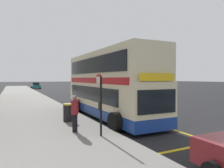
% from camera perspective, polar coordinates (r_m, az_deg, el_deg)
% --- Properties ---
extents(ground_plane, '(260.00, 260.00, 0.00)m').
position_cam_1_polar(ground_plane, '(37.94, -13.07, -2.46)').
color(ground_plane, black).
extents(pavement_near, '(6.00, 76.00, 0.14)m').
position_cam_1_polar(pavement_near, '(37.02, -23.71, -2.55)').
color(pavement_near, gray).
rests_on(pavement_near, ground).
extents(double_decker_bus, '(3.17, 10.73, 4.40)m').
position_cam_1_polar(double_decker_bus, '(14.19, -1.13, -0.82)').
color(double_decker_bus, beige).
rests_on(double_decker_bus, ground).
extents(bus_bay_markings, '(3.14, 14.14, 0.01)m').
position_cam_1_polar(bus_bay_markings, '(14.33, -0.82, -9.09)').
color(bus_bay_markings, gold).
rests_on(bus_bay_markings, ground).
extents(bus_stop_sign, '(0.09, 0.51, 2.69)m').
position_cam_1_polar(bus_stop_sign, '(9.10, -3.25, -4.33)').
color(bus_stop_sign, black).
rests_on(bus_stop_sign, pavement_near).
extents(parked_car_teal_distant, '(2.09, 4.20, 1.62)m').
position_cam_1_polar(parked_car_teal_distant, '(55.40, -20.25, -0.42)').
color(parked_car_teal_distant, '#196066').
rests_on(parked_car_teal_distant, ground).
extents(parked_car_white_behind, '(2.09, 4.20, 1.62)m').
position_cam_1_polar(parked_car_white_behind, '(31.50, -0.63, -1.79)').
color(parked_car_white_behind, silver).
rests_on(parked_car_white_behind, ground).
extents(pedestrian_waiting_near_sign, '(0.34, 0.34, 1.72)m').
position_cam_1_polar(pedestrian_waiting_near_sign, '(9.92, -10.20, -7.63)').
color(pedestrian_waiting_near_sign, black).
rests_on(pedestrian_waiting_near_sign, pavement_near).
extents(litter_bin, '(0.59, 0.59, 1.04)m').
position_cam_1_polar(litter_bin, '(12.47, -11.98, -7.67)').
color(litter_bin, black).
rests_on(litter_bin, pavement_near).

